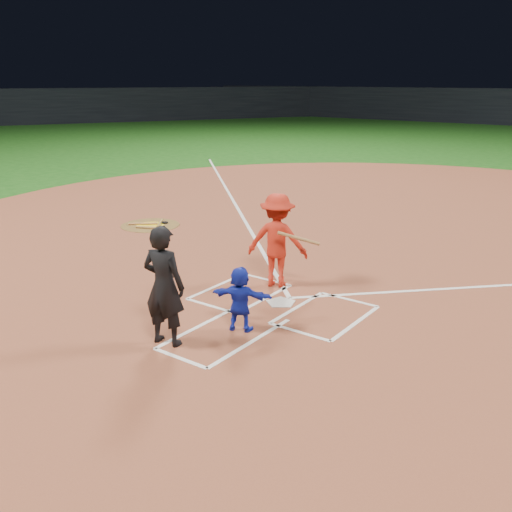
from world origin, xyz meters
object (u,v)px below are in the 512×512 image
Objects in this scene: on_deck_circle at (150,225)px; umpire at (164,286)px; batter_at_plate at (277,240)px; catcher at (240,299)px; home_plate at (281,302)px.

umpire reaches higher than on_deck_circle.
umpire is 3.31m from batter_at_plate.
catcher is at bearing -71.54° from batter_at_plate.
umpire is at bearing 77.76° from home_plate.
catcher is at bearing -132.03° from umpire.
home_plate is at bearing -113.63° from umpire.
home_plate is at bearing -23.17° from on_deck_circle.
on_deck_circle is 0.86× the size of umpire.
catcher reaches higher than on_deck_circle.
catcher is 0.57× the size of umpire.
batter_at_plate is (-0.62, 0.78, 0.95)m from home_plate.
home_plate is 2.77m from umpire.
on_deck_circle is at bearing -52.83° from catcher.
batter_at_plate is at bearing -91.83° from catcher.
home_plate is at bearing -105.84° from catcher.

